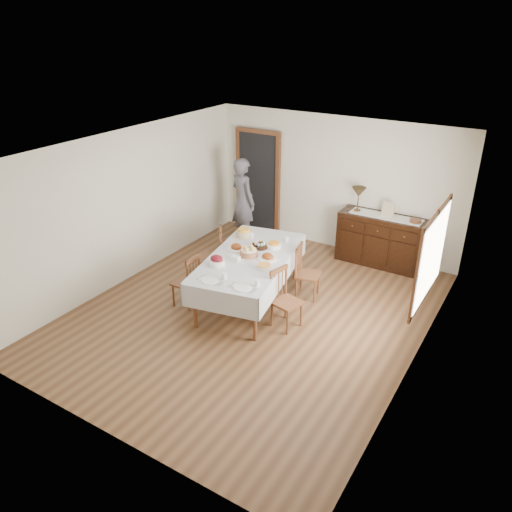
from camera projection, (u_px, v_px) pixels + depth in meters
The scene contains 26 objects.
ground at pixel (253, 312), 7.89m from camera, with size 6.00×6.00×0.00m, color brown.
room_shell at pixel (259, 205), 7.56m from camera, with size 5.02×6.02×2.65m.
dining_table at pixel (249, 262), 7.89m from camera, with size 1.63×2.54×0.81m.
chair_left_near at pixel (188, 280), 7.90m from camera, with size 0.38×0.38×0.89m.
chair_left_far at pixel (214, 255), 8.63m from camera, with size 0.57×0.57×0.98m.
chair_right_near at pixel (284, 298), 7.37m from camera, with size 0.46×0.46×0.92m.
chair_right_far at pixel (305, 271), 8.15m from camera, with size 0.45×0.45×0.91m.
sideboard at pixel (381, 240), 9.23m from camera, with size 1.60×0.58×0.96m.
person at pixel (243, 199), 9.94m from camera, with size 0.59×0.38×1.88m, color #595763.
bread_basket at pixel (249, 252), 7.85m from camera, with size 0.28×0.28×0.17m.
egg_basket at pixel (260, 245), 8.14m from camera, with size 0.27×0.27×0.11m.
ham_platter_a at pixel (236, 247), 8.09m from camera, with size 0.32×0.32×0.11m.
ham_platter_b at pixel (268, 257), 7.77m from camera, with size 0.31×0.31×0.11m.
beet_bowl at pixel (217, 261), 7.56m from camera, with size 0.25×0.25×0.16m.
carrot_bowl at pixel (274, 245), 8.14m from camera, with size 0.25×0.25×0.09m.
pineapple_bowl at pixel (244, 233), 8.53m from camera, with size 0.26×0.26×0.15m.
casserole_dish at pixel (264, 267), 7.46m from camera, with size 0.22×0.22×0.07m.
butter_dish at pixel (235, 258), 7.72m from camera, with size 0.15×0.12×0.07m.
setting_left at pixel (214, 279), 7.15m from camera, with size 0.44×0.31×0.10m.
setting_right at pixel (247, 286), 6.96m from camera, with size 0.44×0.31×0.10m.
glass_far_a at pixel (252, 235), 8.49m from camera, with size 0.07×0.07×0.09m.
glass_far_b at pixel (287, 239), 8.33m from camera, with size 0.06×0.06×0.09m.
runner at pixel (386, 216), 9.00m from camera, with size 1.30×0.35×0.01m.
table_lamp at pixel (359, 193), 9.10m from camera, with size 0.26×0.26×0.46m.
picture_frame at pixel (388, 210), 8.91m from camera, with size 0.22×0.08×0.28m.
deco_bowl at pixel (415, 221), 8.73m from camera, with size 0.20×0.20×0.06m.
Camera 1 is at (3.56, -5.69, 4.24)m, focal length 35.00 mm.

